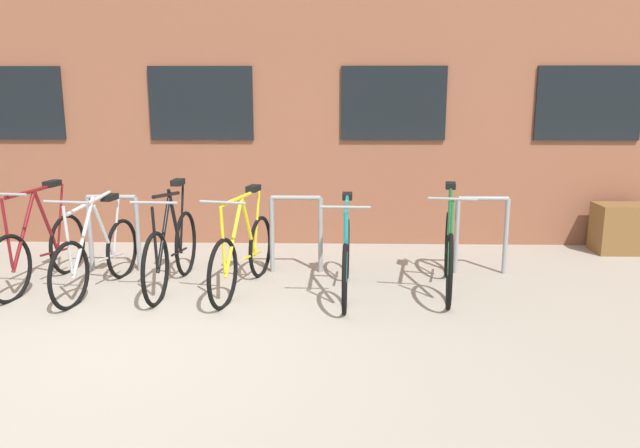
% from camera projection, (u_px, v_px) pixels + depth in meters
% --- Properties ---
extents(ground_plane, '(42.00, 42.00, 0.00)m').
position_uv_depth(ground_plane, '(125.00, 338.00, 4.89)').
color(ground_plane, '#9E998E').
extents(storefront_building, '(28.00, 6.49, 6.30)m').
position_uv_depth(storefront_building, '(239.00, 21.00, 10.51)').
color(storefront_building, brown).
rests_on(storefront_building, ground).
extents(bike_rack, '(6.58, 0.05, 0.85)m').
position_uv_depth(bike_rack, '(204.00, 226.00, 6.63)').
color(bike_rack, gray).
rests_on(bike_rack, ground).
extents(bicycle_green, '(0.45, 1.73, 1.05)m').
position_uv_depth(bicycle_green, '(449.00, 251.00, 6.05)').
color(bicycle_green, black).
rests_on(bicycle_green, ground).
extents(bicycle_yellow, '(0.52, 1.67, 1.02)m').
position_uv_depth(bicycle_yellow, '(243.00, 253.00, 6.03)').
color(bicycle_yellow, black).
rests_on(bicycle_yellow, ground).
extents(bicycle_black, '(0.44, 1.68, 1.08)m').
position_uv_depth(bicycle_black, '(172.00, 250.00, 6.10)').
color(bicycle_black, black).
rests_on(bicycle_black, ground).
extents(bicycle_teal, '(0.44, 1.73, 0.98)m').
position_uv_depth(bicycle_teal, '(346.00, 256.00, 5.96)').
color(bicycle_teal, black).
rests_on(bicycle_teal, ground).
extents(bicycle_maroon, '(0.44, 1.62, 1.06)m').
position_uv_depth(bicycle_maroon, '(40.00, 249.00, 6.17)').
color(bicycle_maroon, black).
rests_on(bicycle_maroon, ground).
extents(bicycle_silver, '(0.44, 1.62, 1.00)m').
position_uv_depth(bicycle_silver, '(98.00, 255.00, 6.01)').
color(bicycle_silver, black).
rests_on(bicycle_silver, ground).
extents(planter_box, '(0.70, 0.44, 0.60)m').
position_uv_depth(planter_box, '(624.00, 228.00, 7.48)').
color(planter_box, brown).
rests_on(planter_box, ground).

